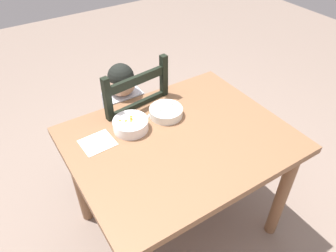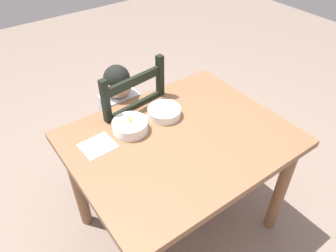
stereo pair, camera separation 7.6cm
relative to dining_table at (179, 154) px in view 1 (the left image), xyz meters
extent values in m
plane|color=gray|center=(0.00, 0.00, -0.64)|extent=(8.00, 8.00, 0.00)
cube|color=brown|center=(0.00, 0.00, 0.10)|extent=(1.11, 0.89, 0.04)
cylinder|color=brown|center=(0.48, -0.37, -0.28)|extent=(0.07, 0.07, 0.72)
cylinder|color=brown|center=(-0.48, 0.37, -0.28)|extent=(0.07, 0.07, 0.72)
cylinder|color=brown|center=(0.48, 0.37, -0.28)|extent=(0.07, 0.07, 0.72)
cube|color=black|center=(-0.07, 0.54, -0.20)|extent=(0.47, 0.47, 0.02)
cube|color=black|center=(0.09, 0.75, -0.42)|extent=(0.04, 0.04, 0.43)
cube|color=black|center=(-0.28, 0.71, -0.42)|extent=(0.04, 0.04, 0.43)
cube|color=black|center=(0.14, 0.38, -0.42)|extent=(0.04, 0.04, 0.43)
cube|color=black|center=(-0.24, 0.33, -0.42)|extent=(0.04, 0.04, 0.43)
cube|color=black|center=(0.14, 0.38, 0.09)|extent=(0.04, 0.04, 0.57)
cube|color=black|center=(-0.24, 0.33, 0.09)|extent=(0.04, 0.04, 0.57)
cube|color=black|center=(-0.05, 0.35, 0.29)|extent=(0.36, 0.07, 0.05)
cube|color=black|center=(-0.05, 0.35, 0.12)|extent=(0.36, 0.07, 0.05)
cube|color=silver|center=(-0.07, 0.51, -0.03)|extent=(0.22, 0.14, 0.32)
sphere|color=#D9AB8C|center=(-0.07, 0.51, 0.21)|extent=(0.17, 0.17, 0.17)
sphere|color=black|center=(-0.07, 0.51, 0.24)|extent=(0.16, 0.16, 0.16)
cylinder|color=#3F4C72|center=(-0.13, 0.39, -0.41)|extent=(0.07, 0.07, 0.45)
cylinder|color=#3F4C72|center=(-0.02, 0.39, -0.41)|extent=(0.07, 0.07, 0.45)
cylinder|color=silver|center=(-0.20, 0.41, 0.05)|extent=(0.06, 0.24, 0.13)
cylinder|color=silver|center=(0.06, 0.41, 0.05)|extent=(0.06, 0.24, 0.13)
cylinder|color=white|center=(0.04, 0.19, 0.14)|extent=(0.18, 0.18, 0.05)
cylinder|color=white|center=(0.04, 0.19, 0.12)|extent=(0.08, 0.08, 0.01)
cylinder|color=#3D8C3B|center=(0.04, 0.19, 0.15)|extent=(0.15, 0.15, 0.03)
sphere|color=#328C45|center=(0.03, 0.21, 0.16)|extent=(0.01, 0.01, 0.01)
sphere|color=#398037|center=(0.00, 0.19, 0.16)|extent=(0.01, 0.01, 0.01)
sphere|color=#358F3B|center=(0.09, 0.20, 0.16)|extent=(0.01, 0.01, 0.01)
cylinder|color=white|center=(-0.18, 0.19, 0.15)|extent=(0.19, 0.19, 0.06)
cylinder|color=white|center=(-0.18, 0.19, 0.12)|extent=(0.08, 0.08, 0.01)
cylinder|color=orange|center=(-0.18, 0.19, 0.16)|extent=(0.15, 0.15, 0.03)
cube|color=orange|center=(-0.16, 0.22, 0.18)|extent=(0.02, 0.02, 0.01)
cube|color=orange|center=(-0.17, 0.19, 0.18)|extent=(0.02, 0.02, 0.01)
cube|color=orange|center=(-0.17, 0.20, 0.18)|extent=(0.02, 0.02, 0.01)
cube|color=orange|center=(-0.23, 0.22, 0.18)|extent=(0.02, 0.02, 0.01)
cube|color=orange|center=(-0.20, 0.20, 0.18)|extent=(0.02, 0.02, 0.01)
cube|color=orange|center=(-0.18, 0.18, 0.18)|extent=(0.01, 0.01, 0.01)
cube|color=silver|center=(-0.07, 0.22, 0.12)|extent=(0.09, 0.06, 0.00)
ellipsoid|color=silver|center=(-0.13, 0.19, 0.13)|extent=(0.05, 0.05, 0.01)
cube|color=white|center=(-0.37, 0.19, 0.12)|extent=(0.17, 0.15, 0.00)
camera|label=1|loc=(-0.72, -1.00, 1.21)|focal=34.25mm
camera|label=2|loc=(-0.78, -0.96, 1.21)|focal=34.25mm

